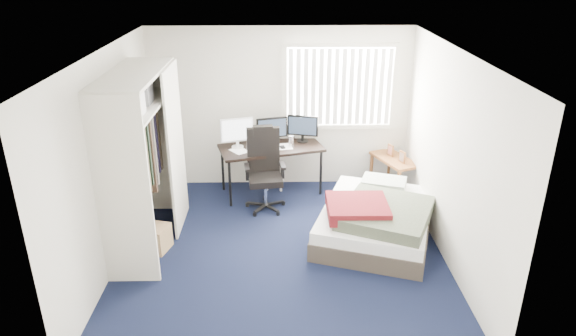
% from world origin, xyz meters
% --- Properties ---
extents(ground, '(4.20, 4.20, 0.00)m').
position_xyz_m(ground, '(0.00, 0.00, 0.00)').
color(ground, black).
rests_on(ground, ground).
extents(room_shell, '(4.20, 4.20, 4.20)m').
position_xyz_m(room_shell, '(0.00, 0.00, 1.51)').
color(room_shell, silver).
rests_on(room_shell, ground).
extents(window_assembly, '(1.72, 0.09, 1.32)m').
position_xyz_m(window_assembly, '(0.90, 2.04, 1.60)').
color(window_assembly, white).
rests_on(window_assembly, ground).
extents(closet, '(0.64, 1.84, 2.22)m').
position_xyz_m(closet, '(-1.67, 0.27, 1.35)').
color(closet, beige).
rests_on(closet, ground).
extents(desk, '(1.67, 1.11, 1.22)m').
position_xyz_m(desk, '(-0.15, 1.75, 0.78)').
color(desk, black).
rests_on(desk, ground).
extents(office_chair, '(0.63, 0.63, 1.21)m').
position_xyz_m(office_chair, '(-0.24, 1.24, 0.46)').
color(office_chair, black).
rests_on(office_chair, ground).
extents(footstool, '(0.34, 0.28, 0.25)m').
position_xyz_m(footstool, '(-0.10, 1.85, 0.19)').
color(footstool, white).
rests_on(footstool, ground).
extents(nightstand, '(0.70, 0.92, 0.75)m').
position_xyz_m(nightstand, '(1.75, 1.70, 0.50)').
color(nightstand, brown).
rests_on(nightstand, ground).
extents(bed, '(1.89, 2.18, 0.61)m').
position_xyz_m(bed, '(1.25, 0.34, 0.27)').
color(bed, '#383028').
rests_on(bed, ground).
extents(pine_box, '(0.50, 0.43, 0.32)m').
position_xyz_m(pine_box, '(-1.65, 0.08, 0.16)').
color(pine_box, '#9F804F').
rests_on(pine_box, ground).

